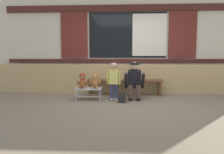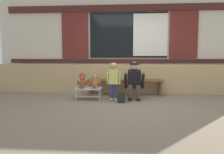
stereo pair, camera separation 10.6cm
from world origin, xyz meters
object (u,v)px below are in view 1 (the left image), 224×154
child_standing (114,76)px  handbag_on_ground (122,99)px  adult_crouching (135,80)px  teddy_bear_plain (95,81)px  wooden_bench_long (125,82)px  small_display_bench (89,89)px  teddy_bear_with_hat (82,81)px

child_standing → handbag_on_ground: bearing=-54.5°
adult_crouching → handbag_on_ground: (-0.32, -0.39, -0.38)m
teddy_bear_plain → handbag_on_ground: size_ratio=1.34×
wooden_bench_long → adult_crouching: adult_crouching is taller
small_display_bench → handbag_on_ground: small_display_bench is taller
teddy_bear_with_hat → teddy_bear_plain: (0.32, -0.00, -0.01)m
teddy_bear_with_hat → teddy_bear_plain: 0.32m
small_display_bench → teddy_bear_with_hat: (-0.16, 0.00, 0.21)m
teddy_bear_with_hat → handbag_on_ground: 1.10m
teddy_bear_with_hat → teddy_bear_plain: bearing=-0.1°
teddy_bear_with_hat → adult_crouching: 1.31m
wooden_bench_long → small_display_bench: bearing=-143.4°
teddy_bear_with_hat → adult_crouching: bearing=3.8°
handbag_on_ground → wooden_bench_long: bearing=85.7°
small_display_bench → teddy_bear_plain: 0.25m
wooden_bench_long → teddy_bear_plain: 1.00m
wooden_bench_long → handbag_on_ground: bearing=-94.3°
wooden_bench_long → small_display_bench: 1.13m
teddy_bear_with_hat → child_standing: size_ratio=0.38×
adult_crouching → handbag_on_ground: adult_crouching is taller
small_display_bench → child_standing: 0.71m
adult_crouching → child_standing: bearing=-168.5°
small_display_bench → teddy_bear_plain: size_ratio=1.76×
teddy_bear_plain → handbag_on_ground: teddy_bear_plain is taller
teddy_bear_with_hat → wooden_bench_long: bearing=32.2°
teddy_bear_with_hat → child_standing: 0.79m
wooden_bench_long → adult_crouching: bearing=-67.2°
teddy_bear_with_hat → handbag_on_ground: teddy_bear_with_hat is taller
teddy_bear_with_hat → child_standing: (0.78, -0.02, 0.12)m
wooden_bench_long → teddy_bear_plain: teddy_bear_plain is taller
adult_crouching → handbag_on_ground: bearing=-129.3°
wooden_bench_long → small_display_bench: (-0.90, -0.67, -0.11)m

